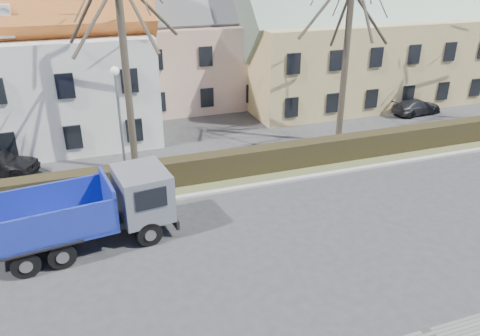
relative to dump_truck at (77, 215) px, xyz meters
name	(u,v)px	position (x,y,z in m)	size (l,w,h in m)	color
ground	(221,250)	(4.97, -2.05, -1.39)	(120.00, 120.00, 0.00)	#353436
curb_far	(191,196)	(4.97, 2.55, -1.33)	(80.00, 0.30, 0.12)	#B0ACA7
grass_strip	(184,181)	(4.97, 4.15, -1.34)	(80.00, 3.00, 0.10)	#515831
hedge	(184,172)	(4.97, 3.95, -0.74)	(60.00, 0.90, 1.30)	black
building_pink	(191,48)	(8.97, 17.95, 2.61)	(10.80, 8.80, 8.00)	#D5AC96
building_yellow	(355,42)	(20.97, 14.95, 2.86)	(18.80, 10.80, 8.50)	tan
tree_1	(123,46)	(2.97, 6.45, 4.93)	(9.20, 9.20, 12.65)	#383127
tree_2	(347,49)	(14.97, 6.45, 4.11)	(8.00, 8.00, 11.00)	#383127
dump_truck	(77,215)	(0.00, 0.00, 0.00)	(6.96, 2.59, 2.79)	navy
streetlight	(121,127)	(2.33, 4.95, 1.52)	(0.45, 0.45, 5.82)	gray
cart_frame	(91,207)	(0.52, 2.53, -1.09)	(0.66, 0.38, 0.61)	silver
parked_car_b	(417,107)	(22.90, 9.37, -0.86)	(1.50, 3.69, 1.07)	#232328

